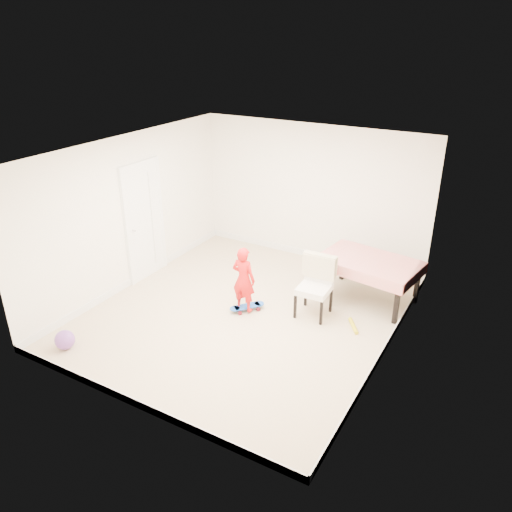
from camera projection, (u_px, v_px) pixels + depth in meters
The scene contains 17 objects.
ground at pixel (244, 313), 7.95m from camera, with size 5.00×5.00×0.00m, color #C6AE8A.
ceiling at pixel (243, 152), 6.86m from camera, with size 4.50×5.00×0.04m, color white.
wall_back at pixel (312, 194), 9.36m from camera, with size 4.50×0.04×2.60m, color white.
wall_front at pixel (126, 314), 5.45m from camera, with size 4.50×0.04×2.60m, color white.
wall_left at pixel (130, 213), 8.41m from camera, with size 0.04×5.00×2.60m, color white.
wall_right at pixel (392, 271), 6.40m from camera, with size 0.04×5.00×2.60m, color white.
door at pixel (144, 223), 8.75m from camera, with size 0.10×0.94×2.11m, color white.
baseboard_back at pixel (309, 254), 9.88m from camera, with size 4.50×0.02×0.12m, color white.
baseboard_front at pixel (137, 404), 5.96m from camera, with size 4.50×0.02×0.12m, color white.
baseboard_left at pixel (137, 278), 8.93m from camera, with size 0.02×5.00×0.12m, color white.
baseboard_right at pixel (383, 352), 6.91m from camera, with size 0.02×5.00×0.12m, color white.
dining_table at pixel (368, 280), 8.21m from camera, with size 1.56×0.98×0.73m, color red, non-canonical shape.
dining_chair at pixel (314, 287), 7.71m from camera, with size 0.53×0.61×0.97m, color beige, non-canonical shape.
skateboard at pixel (247, 308), 8.01m from camera, with size 0.58×0.21×0.09m, color blue, non-canonical shape.
child at pixel (244, 281), 7.79m from camera, with size 0.39×0.26×1.08m, color red.
balloon at pixel (65, 340), 7.03m from camera, with size 0.28×0.28×0.28m, color purple.
foam_toy at pixel (353, 326), 7.56m from camera, with size 0.06×0.06×0.40m, color gold.
Camera 1 is at (3.55, -5.84, 4.16)m, focal length 35.00 mm.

